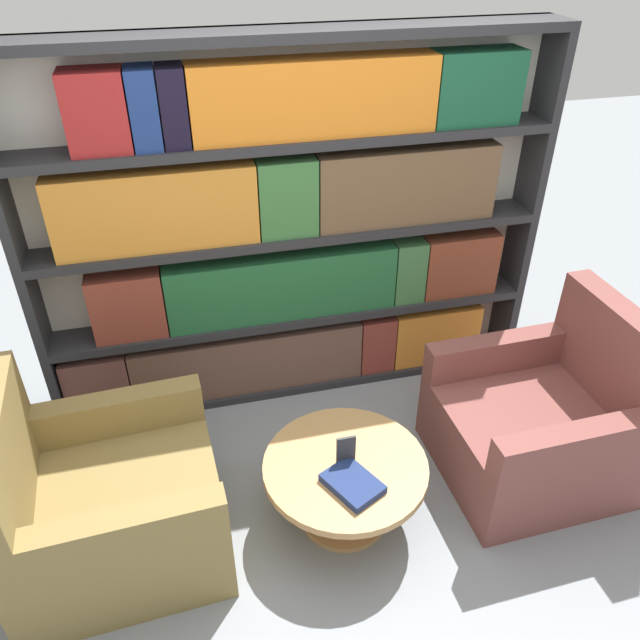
% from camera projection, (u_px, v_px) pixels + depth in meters
% --- Properties ---
extents(ground_plane, '(14.00, 14.00, 0.00)m').
position_uv_depth(ground_plane, '(352.00, 542.00, 3.05)').
color(ground_plane, gray).
extents(bookshelf, '(2.91, 0.30, 2.11)m').
position_uv_depth(bookshelf, '(292.00, 238.00, 3.53)').
color(bookshelf, silver).
rests_on(bookshelf, ground_plane).
extents(armchair_left, '(0.97, 0.90, 0.95)m').
position_uv_depth(armchair_left, '(105.00, 505.00, 2.85)').
color(armchair_left, olive).
rests_on(armchair_left, ground_plane).
extents(armchair_right, '(0.95, 0.88, 0.95)m').
position_uv_depth(armchair_right, '(542.00, 423.00, 3.30)').
color(armchair_right, brown).
rests_on(armchair_right, ground_plane).
extents(coffee_table, '(0.79, 0.79, 0.38)m').
position_uv_depth(coffee_table, '(344.00, 480.00, 3.02)').
color(coffee_table, '#AD7F4C').
rests_on(coffee_table, ground_plane).
extents(table_sign, '(0.09, 0.06, 0.17)m').
position_uv_depth(table_sign, '(345.00, 453.00, 2.92)').
color(table_sign, black).
rests_on(table_sign, coffee_table).
extents(stray_book, '(0.29, 0.32, 0.04)m').
position_uv_depth(stray_book, '(353.00, 483.00, 2.84)').
color(stray_book, navy).
rests_on(stray_book, coffee_table).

